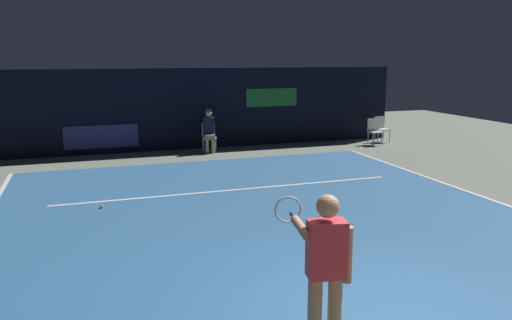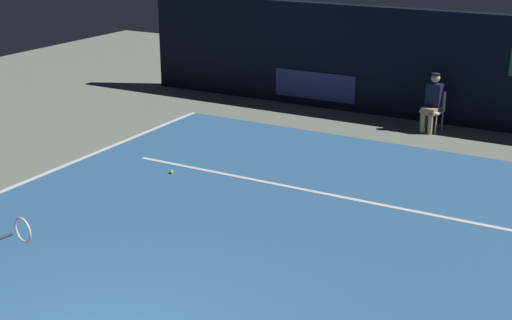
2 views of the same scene
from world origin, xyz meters
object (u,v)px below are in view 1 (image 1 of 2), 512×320
tennis_player (325,269)px  courtside_chair_far (381,128)px  line_judge_on_chair (209,130)px  courtside_chair_near (375,130)px  tennis_ball (102,206)px

tennis_player → courtside_chair_far: tennis_player is taller
line_judge_on_chair → courtside_chair_far: bearing=-0.6°
tennis_player → courtside_chair_near: bearing=56.1°
line_judge_on_chair → courtside_chair_far: 6.19m
tennis_player → tennis_ball: (-1.87, 6.07, -0.94)m
courtside_chair_near → line_judge_on_chair: bearing=174.9°
line_judge_on_chair → courtside_chair_near: 5.68m
line_judge_on_chair → tennis_ball: bearing=-123.7°
tennis_player → courtside_chair_far: (7.78, 11.21, -0.49)m
tennis_player → tennis_ball: 6.43m
courtside_chair_far → tennis_player: bearing=-124.8°
courtside_chair_far → tennis_ball: courtside_chair_far is taller
courtside_chair_far → tennis_ball: bearing=-152.0°
courtside_chair_near → tennis_ball: bearing=-152.7°
line_judge_on_chair → tennis_ball: 6.28m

